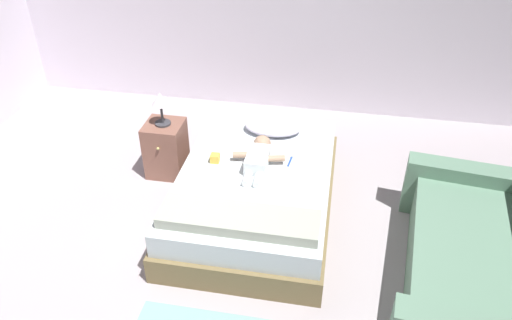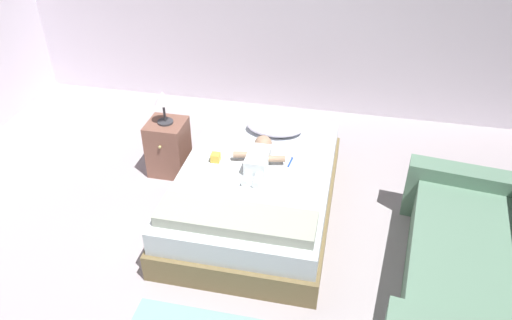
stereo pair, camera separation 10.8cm
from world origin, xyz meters
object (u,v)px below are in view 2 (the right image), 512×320
bed (256,190)px  nightstand (168,147)px  baby (259,157)px  couch (484,268)px  toy_block (216,157)px  toothbrush (291,161)px  pillow (275,126)px  lamp (163,101)px

bed → nightstand: 1.08m
baby → couch: size_ratio=0.32×
couch → toy_block: size_ratio=24.95×
baby → couch: bearing=-21.3°
toy_block → nightstand: bearing=148.0°
baby → toy_block: size_ratio=8.06×
baby → nightstand: baby is taller
bed → toothbrush: 0.41m
baby → nightstand: 1.07m
baby → toy_block: 0.39m
pillow → toothbrush: 0.54m
toy_block → couch: bearing=-16.6°
lamp → toy_block: bearing=-32.0°
baby → toy_block: baby is taller
baby → toy_block: (-0.38, -0.05, -0.03)m
bed → lamp: 1.22m
couch → lamp: bearing=159.8°
bed → couch: size_ratio=1.03×
bed → toy_block: size_ratio=25.77×
toothbrush → bed: bearing=-146.9°
bed → baby: baby is taller
nightstand → bed: bearing=-23.6°
toothbrush → couch: (1.55, -0.79, -0.20)m
toothbrush → toy_block: bearing=-168.9°
toothbrush → nightstand: size_ratio=0.30×
nightstand → lamp: bearing=90.0°
baby → pillow: bearing=85.5°
pillow → lamp: 1.09m
pillow → toothbrush: (0.23, -0.48, -0.05)m
bed → toothbrush: bearing=33.1°
lamp → toy_block: (0.61, -0.38, -0.30)m
lamp → toy_block: size_ratio=4.16×
baby → nightstand: size_ratio=1.15×
bed → lamp: (-0.99, 0.43, 0.57)m
nightstand → pillow: bearing=12.7°
pillow → nightstand: size_ratio=0.99×
lamp → bed: bearing=-23.6°
baby → bed: bearing=-92.0°
nightstand → lamp: size_ratio=1.68×
pillow → couch: bearing=-35.4°
pillow → toothbrush: pillow is taller
baby → lamp: lamp is taller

